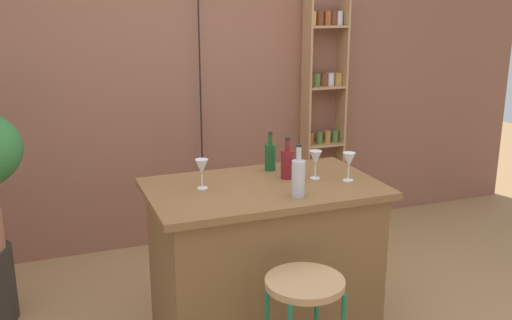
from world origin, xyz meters
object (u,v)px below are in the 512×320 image
Objects in this scene: bar_stool at (304,312)px; wine_glass_right at (349,161)px; bottle_vinegar at (270,156)px; bottle_sauce_amber at (298,177)px; bottle_olive_oil at (287,163)px; wine_glass_center at (315,159)px; wine_glass_left at (202,168)px; spice_shelf at (324,108)px.

wine_glass_right is (0.52, 0.54, 0.55)m from bar_stool.
bottle_sauce_amber is at bearing -95.28° from bottle_vinegar.
bottle_olive_oil reaches higher than bottle_vinegar.
wine_glass_right is at bearing -32.97° from wine_glass_center.
wine_glass_left is 1.00× the size of wine_glass_right.
bottle_vinegar is 0.52m from wine_glass_left.
bar_stool is at bearing -107.00° from bottle_olive_oil.
bottle_sauce_amber is 0.34m from wine_glass_center.
bottle_sauce_amber is 0.41m from wine_glass_right.
bottle_vinegar is at bearing 78.28° from bar_stool.
bottle_olive_oil is 1.46× the size of wine_glass_right.
spice_shelf is 12.08× the size of wine_glass_left.
wine_glass_left and wine_glass_center have the same top height.
spice_shelf reaches higher than wine_glass_left.
bar_stool is 4.21× the size of wine_glass_right.
spice_shelf is 7.05× the size of bottle_sauce_amber.
bottle_sauce_amber is (-0.08, -0.32, 0.02)m from bottle_olive_oil.
bar_stool is 0.92m from wine_glass_center.
bottle_sauce_amber is 0.50m from bottle_vinegar.
bottle_olive_oil is (-0.96, -1.42, -0.01)m from spice_shelf.
wine_glass_left is (-0.51, -0.01, 0.03)m from bottle_olive_oil.
bar_stool is at bearing -109.51° from bottle_sauce_amber.
bottle_sauce_amber is (0.14, 0.39, 0.54)m from bar_stool.
bottle_olive_oil is at bearing 0.93° from wine_glass_left.
wine_glass_center is at bearing -54.56° from bottle_vinegar.
bottle_sauce_amber is at bearing -158.81° from wine_glass_right.
bar_stool is at bearing -67.23° from wine_glass_left.
spice_shelf is at bearing 55.89° from bottle_olive_oil.
bottle_olive_oil reaches higher than wine_glass_right.
wine_glass_center is (-0.81, -1.48, 0.01)m from spice_shelf.
bottle_vinegar is (0.18, 0.89, 0.52)m from bar_stool.
wine_glass_left is 0.83m from wine_glass_right.
wine_glass_right is at bearing -11.05° from wine_glass_left.
wine_glass_center is (0.18, -0.25, 0.03)m from bottle_vinegar.
bar_stool is 0.94m from wine_glass_left.
spice_shelf is at bearing 44.15° from wine_glass_left.
bottle_olive_oil is at bearing 73.00° from bar_stool.
spice_shelf is at bearing 61.21° from wine_glass_center.
bottle_olive_oil is at bearing 76.21° from bottle_sauce_amber.
bottle_sauce_amber is 1.71× the size of wine_glass_right.
bottle_vinegar is 1.43× the size of wine_glass_right.
spice_shelf is at bearing 51.20° from bottle_vinegar.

